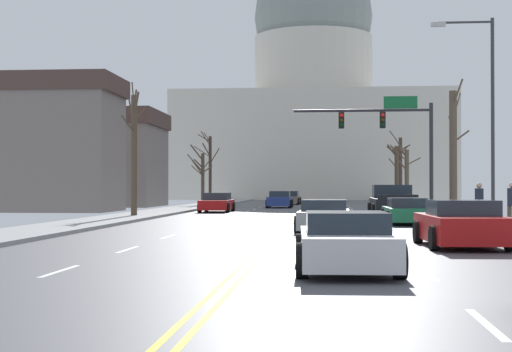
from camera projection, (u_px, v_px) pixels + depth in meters
name	position (u px, v px, depth m)	size (l,w,h in m)	color
ground	(281.00, 231.00, 28.36)	(20.00, 180.00, 0.20)	#4C4C51
signal_gantry	(391.00, 130.00, 44.37)	(7.91, 0.41, 6.65)	#28282D
street_lamp_right	(484.00, 102.00, 30.81)	(2.46, 0.24, 8.17)	#333338
capitol_building	(313.00, 108.00, 105.57)	(35.36, 23.29, 35.06)	beige
pickup_truck_near_00	(393.00, 203.00, 40.30)	(2.38, 5.73, 1.73)	black
sedan_near_01	(406.00, 212.00, 33.86)	(1.96, 4.57, 1.15)	#1E7247
sedan_near_02	(325.00, 217.00, 27.99)	(2.09, 4.74, 1.17)	#9EA3A8
sedan_near_03	(461.00, 225.00, 21.03)	(2.23, 4.37, 1.27)	#B71414
sedan_near_04	(346.00, 243.00, 15.05)	(2.06, 4.34, 1.15)	silver
sedan_oncoming_00	(217.00, 203.00, 50.08)	(2.02, 4.34, 1.24)	#B71414
sedan_oncoming_01	(280.00, 200.00, 60.46)	(1.97, 4.22, 1.28)	navy
sedan_oncoming_02	(290.00, 198.00, 71.52)	(2.06, 4.64, 1.23)	#6B6056
flank_building_00	(15.00, 144.00, 51.57)	(13.95, 6.25, 8.89)	slate
flank_building_01	(92.00, 158.00, 64.73)	(11.58, 8.84, 7.87)	slate
bare_tree_00	(453.00, 152.00, 38.80)	(1.05, 2.19, 6.75)	brown
bare_tree_01	(210.00, 167.00, 68.88)	(2.21, 1.47, 6.41)	#423328
bare_tree_02	(397.00, 172.00, 70.46)	(2.05, 2.35, 5.66)	#4C3D2D
bare_tree_03	(202.00, 175.00, 63.47)	(2.05, 1.37, 4.94)	#4C3D2D
bare_tree_04	(407.00, 175.00, 62.93)	(2.50, 1.76, 5.21)	brown
bare_tree_05	(134.00, 150.00, 40.60)	(0.98, 2.24, 7.06)	#4C3D2D
bare_tree_06	(400.00, 167.00, 75.66)	(2.13, 2.21, 7.01)	#423328
pedestrian_00	(479.00, 201.00, 31.14)	(0.35, 0.34, 1.64)	#33333D
pedestrian_01	(512.00, 202.00, 28.78)	(0.35, 0.34, 1.66)	#4C4238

